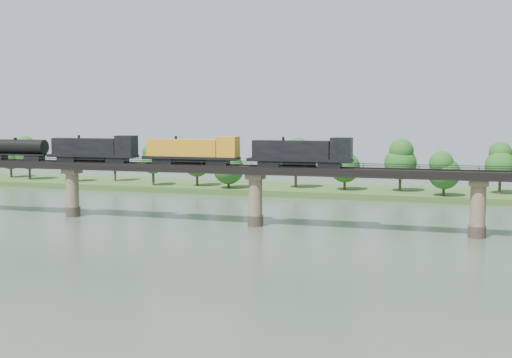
% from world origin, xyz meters
% --- Properties ---
extents(ground, '(400.00, 400.00, 0.00)m').
position_xyz_m(ground, '(0.00, 0.00, 0.00)').
color(ground, '#384738').
rests_on(ground, ground).
extents(far_bank, '(300.00, 24.00, 1.60)m').
position_xyz_m(far_bank, '(0.00, 85.00, 0.80)').
color(far_bank, '#325220').
rests_on(far_bank, ground).
extents(bridge, '(236.00, 30.00, 11.50)m').
position_xyz_m(bridge, '(0.00, 30.00, 5.46)').
color(bridge, '#473A2D').
rests_on(bridge, ground).
extents(bridge_superstructure, '(220.00, 4.90, 0.75)m').
position_xyz_m(bridge_superstructure, '(0.00, 30.00, 11.79)').
color(bridge_superstructure, black).
rests_on(bridge_superstructure, bridge).
extents(far_treeline, '(289.06, 17.54, 13.60)m').
position_xyz_m(far_treeline, '(-8.21, 80.52, 8.83)').
color(far_treeline, '#382619').
rests_on(far_treeline, far_bank).
extents(freight_train, '(79.85, 3.11, 5.50)m').
position_xyz_m(freight_train, '(-20.33, 30.00, 14.12)').
color(freight_train, black).
rests_on(freight_train, bridge).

